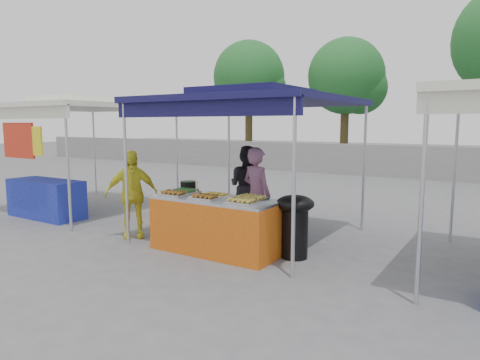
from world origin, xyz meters
The scene contains 22 objects.
ground_plane centered at (0.00, 0.00, 0.00)m, with size 80.00×80.00×0.00m, color #5C5C5E.
back_wall centered at (0.00, 11.00, 0.60)m, with size 40.00×0.25×1.20m, color gray.
main_canopy centered at (0.00, 0.97, 2.37)m, with size 3.20×3.20×2.57m.
neighbor_stall_left centered at (-4.50, 0.57, 1.60)m, with size 3.20×3.20×2.57m.
tree_0 centered at (-7.30, 13.17, 4.14)m, with size 3.57×3.52×6.05m.
tree_1 centered at (-2.45, 13.39, 3.91)m, with size 3.41×3.33×5.72m.
vendor_table centered at (0.00, -0.10, 0.43)m, with size 2.00×0.80×0.85m.
food_tray_fl centered at (-0.63, -0.34, 0.88)m, with size 0.42×0.30×0.07m.
food_tray_fm centered at (-0.02, -0.34, 0.88)m, with size 0.42×0.30×0.07m.
food_tray_fr centered at (0.63, -0.34, 0.88)m, with size 0.42×0.30×0.07m.
food_tray_bl centered at (-0.66, -0.01, 0.88)m, with size 0.42×0.30×0.07m.
food_tray_bm centered at (-0.03, -0.04, 0.88)m, with size 0.42×0.30×0.07m.
food_tray_br centered at (0.61, -0.03, 0.88)m, with size 0.42×0.30×0.07m.
cooking_pot centered at (-0.84, 0.27, 0.93)m, with size 0.27×0.27×0.15m, color black.
skewer_cup centered at (-0.18, -0.33, 0.89)m, with size 0.07×0.07×0.09m, color silver.
wok_burner centered at (1.15, 0.30, 0.56)m, with size 0.56×0.56×0.95m.
crate_left centered at (-0.25, 0.51, 0.17)m, with size 0.55×0.39×0.33m, color #1422A6.
crate_right centered at (0.44, 0.50, 0.13)m, with size 0.44×0.31×0.27m, color #1422A6.
crate_stacked centered at (0.44, 0.50, 0.40)m, with size 0.44×0.31×0.27m, color #1422A6.
vendor_woman centered at (0.23, 0.77, 0.80)m, with size 0.58×0.38×1.59m, color #8D597A.
helper_man centered at (-0.48, 1.61, 0.78)m, with size 0.76×0.59×1.57m, color black.
customer_person centered at (-1.74, -0.17, 0.76)m, with size 0.90×0.37×1.53m, color yellow.
Camera 1 is at (3.77, -5.33, 1.97)m, focal length 32.00 mm.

